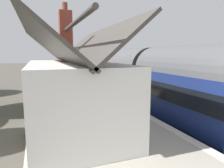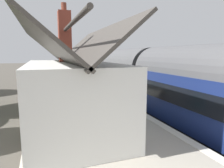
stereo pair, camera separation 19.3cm
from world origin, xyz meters
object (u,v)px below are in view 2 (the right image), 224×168
object	(u,v)px
planter_edge_near	(74,75)
lamp_post_platform	(81,56)
train	(195,90)
bench_platform_end	(72,81)
planter_bench_left	(51,88)
planter_corner_building	(111,100)
station_building	(70,90)
bench_near_building	(74,85)
planter_by_door	(44,85)

from	to	relation	value
planter_edge_near	lamp_post_platform	distance (m)	4.16
train	bench_platform_end	distance (m)	12.07
train	lamp_post_platform	distance (m)	15.04
train	planter_bench_left	bearing A→B (deg)	34.31
bench_platform_end	planter_corner_building	world-z (taller)	bench_platform_end
train	station_building	bearing A→B (deg)	79.68
planter_bench_left	lamp_post_platform	distance (m)	7.26
planter_bench_left	planter_corner_building	size ratio (longest dim) A/B	0.79
planter_bench_left	lamp_post_platform	xyz separation A→B (m)	(5.85, -3.56, 2.41)
planter_bench_left	planter_corner_building	distance (m)	6.56
planter_edge_near	bench_platform_end	bearing A→B (deg)	169.55
planter_corner_building	planter_bench_left	bearing A→B (deg)	27.05
planter_edge_near	station_building	bearing A→B (deg)	170.75
bench_near_building	planter_by_door	distance (m)	2.69
bench_near_building	planter_corner_building	distance (m)	5.68
train	planter_corner_building	world-z (taller)	train
planter_corner_building	bench_platform_end	bearing A→B (deg)	7.04
bench_platform_end	planter_by_door	size ratio (longest dim) A/B	1.85
bench_platform_end	lamp_post_platform	bearing A→B (deg)	-24.90
station_building	lamp_post_platform	distance (m)	14.14
train	planter_by_door	size ratio (longest dim) A/B	34.92
train	station_building	size ratio (longest dim) A/B	3.48
station_building	train	bearing A→B (deg)	-100.32
bench_platform_end	planter_by_door	xyz separation A→B (m)	(-1.21, 2.46, -0.09)
planter_by_door	planter_edge_near	size ratio (longest dim) A/B	1.13
station_building	planter_corner_building	distance (m)	3.43
bench_near_building	bench_platform_end	bearing A→B (deg)	-4.96
bench_near_building	planter_by_door	size ratio (longest dim) A/B	1.83
planter_by_door	bench_platform_end	bearing A→B (deg)	-63.88
bench_near_building	bench_platform_end	distance (m)	2.72
bench_near_building	planter_bench_left	xyz separation A→B (m)	(0.30, 1.73, -0.17)
planter_corner_building	planter_edge_near	size ratio (longest dim) A/B	1.11
planter_corner_building	bench_near_building	bearing A→B (deg)	12.76
station_building	lamp_post_platform	bearing A→B (deg)	-12.82
bench_near_building	lamp_post_platform	xyz separation A→B (m)	(6.15, -1.83, 2.23)
planter_by_door	bench_near_building	bearing A→B (deg)	-123.99
station_building	planter_by_door	size ratio (longest dim) A/B	10.04
train	lamp_post_platform	size ratio (longest dim) A/B	6.86
station_building	planter_corner_building	world-z (taller)	station_building
train	planter_edge_near	size ratio (longest dim) A/B	39.54
planter_bench_left	planter_edge_near	world-z (taller)	planter_edge_near
lamp_post_platform	bench_near_building	bearing A→B (deg)	163.41
station_building	bench_platform_end	distance (m)	10.45
planter_bench_left	planter_corner_building	bearing A→B (deg)	-152.95
planter_bench_left	station_building	bearing A→B (deg)	-176.83
bench_near_building	bench_platform_end	xyz separation A→B (m)	(2.71, -0.24, 0.00)
bench_platform_end	planter_bench_left	distance (m)	3.11
bench_platform_end	bench_near_building	bearing A→B (deg)	175.04
planter_bench_left	lamp_post_platform	size ratio (longest dim) A/B	0.15
bench_platform_end	planter_bench_left	world-z (taller)	bench_platform_end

